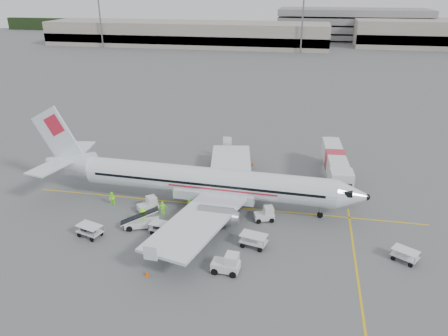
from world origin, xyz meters
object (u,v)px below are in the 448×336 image
(jet_bridge, at_px, (334,167))
(tug_aft, at_px, (148,204))
(belt_loader, at_px, (141,216))
(aircraft, at_px, (207,164))
(tug_mid, at_px, (226,263))
(tug_fore, at_px, (264,214))

(jet_bridge, height_order, tug_aft, jet_bridge)
(belt_loader, relative_size, tug_aft, 2.19)
(aircraft, xyz_separation_m, tug_mid, (4.28, -11.71, -4.13))
(tug_fore, bearing_deg, belt_loader, 178.48)
(tug_fore, distance_m, tug_mid, 9.75)
(tug_mid, bearing_deg, belt_loader, 153.74)
(aircraft, bearing_deg, tug_fore, -16.33)
(aircraft, xyz_separation_m, jet_bridge, (14.03, 9.26, -3.06))
(belt_loader, relative_size, tug_mid, 1.96)
(tug_mid, distance_m, tug_aft, 13.80)
(tug_fore, bearing_deg, jet_bridge, 38.51)
(jet_bridge, distance_m, tug_fore, 13.74)
(aircraft, bearing_deg, jet_bridge, 35.81)
(tug_mid, height_order, tug_aft, tug_mid)
(tug_mid, bearing_deg, aircraft, 114.19)
(jet_bridge, bearing_deg, tug_aft, -153.88)
(tug_aft, bearing_deg, tug_fore, -38.46)
(tug_aft, bearing_deg, tug_mid, -81.35)
(tug_fore, relative_size, tug_aft, 0.96)
(belt_loader, xyz_separation_m, tug_fore, (12.13, 3.72, -0.48))
(aircraft, bearing_deg, belt_loader, -130.57)
(tug_fore, xyz_separation_m, tug_mid, (-2.31, -9.47, 0.13))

